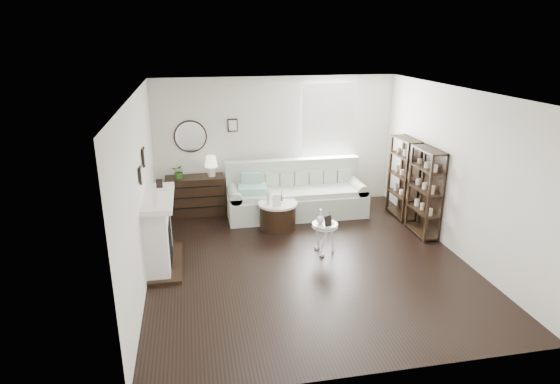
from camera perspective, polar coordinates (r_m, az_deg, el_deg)
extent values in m
plane|color=black|center=(7.71, 3.31, -8.29)|extent=(5.50, 5.50, 0.00)
plane|color=white|center=(6.92, 3.73, 12.07)|extent=(5.50, 5.50, 0.00)
plane|color=silver|center=(9.80, -0.47, 6.06)|extent=(5.00, 0.00, 5.00)
plane|color=silver|center=(4.77, 11.71, -8.42)|extent=(5.00, 0.00, 5.00)
plane|color=silver|center=(7.03, -16.66, 0.13)|extent=(0.00, 5.50, 5.50)
plane|color=silver|center=(8.17, 20.78, 2.24)|extent=(0.00, 5.50, 5.50)
cube|color=white|center=(9.98, 5.83, 7.67)|extent=(1.00, 0.02, 1.80)
cube|color=white|center=(9.92, 5.93, 7.60)|extent=(1.15, 0.02, 1.90)
cylinder|color=silver|center=(9.57, -10.87, 6.65)|extent=(0.60, 0.03, 0.60)
cube|color=black|center=(9.57, -5.80, 8.11)|extent=(0.20, 0.03, 0.26)
cube|color=white|center=(7.57, -14.62, -4.82)|extent=(0.34, 1.20, 1.10)
cube|color=black|center=(7.63, -14.30, -5.84)|extent=(0.30, 0.65, 0.70)
cube|color=white|center=(7.37, -14.59, -0.73)|extent=(0.44, 1.35, 0.08)
cube|color=black|center=(7.79, -13.71, -8.34)|extent=(0.50, 1.40, 0.05)
cylinder|color=silver|center=(6.89, -14.89, -0.78)|extent=(0.08, 0.08, 0.22)
cube|color=black|center=(7.71, -14.51, 1.01)|extent=(0.10, 0.03, 0.14)
cube|color=black|center=(6.91, -16.64, 1.98)|extent=(0.03, 0.18, 0.24)
cube|color=black|center=(7.51, -16.28, 4.12)|extent=(0.03, 0.22, 0.28)
cube|color=black|center=(9.54, 14.80, 1.66)|extent=(0.30, 0.80, 1.60)
cylinder|color=beige|center=(9.40, 15.19, -0.42)|extent=(0.08, 0.08, 0.11)
cylinder|color=beige|center=(9.61, 14.56, 0.06)|extent=(0.08, 0.08, 0.11)
cylinder|color=beige|center=(9.83, 13.95, 0.52)|extent=(0.08, 0.08, 0.11)
cylinder|color=beige|center=(9.28, 15.40, 1.91)|extent=(0.08, 0.08, 0.11)
cylinder|color=beige|center=(9.50, 14.75, 2.35)|extent=(0.08, 0.08, 0.11)
cylinder|color=beige|center=(9.71, 14.13, 2.76)|extent=(0.08, 0.08, 0.11)
cylinder|color=beige|center=(9.18, 15.61, 4.30)|extent=(0.08, 0.08, 0.11)
cylinder|color=beige|center=(9.40, 14.95, 4.69)|extent=(0.08, 0.08, 0.11)
cylinder|color=beige|center=(9.61, 14.32, 5.05)|extent=(0.08, 0.08, 0.11)
cube|color=black|center=(8.78, 17.27, -0.05)|extent=(0.30, 0.80, 1.60)
cylinder|color=beige|center=(8.65, 17.73, -2.33)|extent=(0.08, 0.08, 0.11)
cylinder|color=beige|center=(8.86, 16.98, -1.77)|extent=(0.08, 0.08, 0.11)
cylinder|color=beige|center=(9.06, 16.27, -1.23)|extent=(0.08, 0.08, 0.11)
cylinder|color=beige|center=(8.52, 18.00, 0.18)|extent=(0.08, 0.08, 0.11)
cylinder|color=beige|center=(8.73, 17.23, 0.69)|extent=(0.08, 0.08, 0.11)
cylinder|color=beige|center=(8.94, 16.50, 1.18)|extent=(0.08, 0.08, 0.11)
cylinder|color=beige|center=(8.41, 18.27, 2.76)|extent=(0.08, 0.08, 0.11)
cylinder|color=beige|center=(8.62, 17.48, 3.22)|extent=(0.08, 0.08, 0.11)
cylinder|color=beige|center=(8.83, 16.74, 3.65)|extent=(0.08, 0.08, 0.11)
cube|color=beige|center=(9.46, 2.02, -1.53)|extent=(2.76, 0.96, 0.45)
cube|color=beige|center=(9.34, 2.08, -0.01)|extent=(2.39, 0.76, 0.11)
cube|color=beige|center=(9.67, 1.56, 1.58)|extent=(2.76, 0.21, 0.85)
cube|color=beige|center=(9.26, -5.57, -1.72)|extent=(0.23, 0.90, 0.55)
cube|color=beige|center=(9.79, 9.20, -0.74)|extent=(0.23, 0.90, 0.55)
cube|color=#23815D|center=(9.13, -3.41, 0.34)|extent=(0.59, 0.50, 0.14)
cube|color=brown|center=(9.78, 7.20, -1.13)|extent=(0.61, 0.23, 0.40)
cube|color=black|center=(9.63, -10.24, -0.40)|extent=(1.17, 0.49, 0.78)
cube|color=black|center=(9.45, -10.15, -1.90)|extent=(1.12, 0.01, 0.02)
cube|color=black|center=(9.38, -10.22, -0.68)|extent=(1.12, 0.01, 0.02)
cube|color=black|center=(9.31, -10.30, 0.57)|extent=(1.12, 0.01, 0.01)
imported|color=#255D1A|center=(9.43, -12.20, 2.48)|extent=(0.33, 0.30, 0.29)
cylinder|color=black|center=(8.81, -0.28, -2.99)|extent=(0.68, 0.68, 0.47)
cylinder|color=silver|center=(8.72, -0.28, -1.43)|extent=(0.74, 0.74, 0.04)
cylinder|color=white|center=(7.78, 5.50, -3.94)|extent=(0.42, 0.42, 0.03)
cylinder|color=white|center=(7.80, 5.49, -4.20)|extent=(0.43, 0.43, 0.02)
cylinder|color=white|center=(7.89, 5.44, -5.71)|extent=(0.03, 0.03, 0.49)
cylinder|color=silver|center=(8.56, -1.39, -0.57)|extent=(0.07, 0.07, 0.32)
cube|color=white|center=(8.50, -0.39, -1.07)|extent=(0.17, 0.09, 0.21)
cube|color=black|center=(7.65, 5.89, -3.54)|extent=(0.14, 0.09, 0.18)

